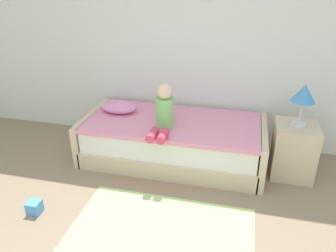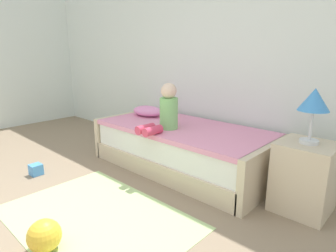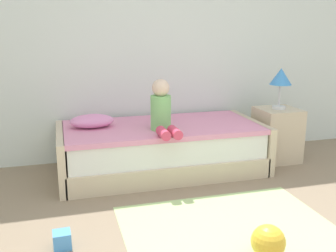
{
  "view_description": "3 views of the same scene",
  "coord_description": "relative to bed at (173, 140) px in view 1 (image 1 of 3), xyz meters",
  "views": [
    {
      "loc": [
        0.68,
        -1.37,
        2.09
      ],
      "look_at": [
        -0.08,
        1.75,
        0.55
      ],
      "focal_mm": 35.28,
      "sensor_mm": 36.0,
      "label": 1
    },
    {
      "loc": [
        1.94,
        -0.41,
        1.32
      ],
      "look_at": [
        -0.08,
        1.75,
        0.55
      ],
      "focal_mm": 30.41,
      "sensor_mm": 36.0,
      "label": 2
    },
    {
      "loc": [
        -1.08,
        -1.8,
        1.48
      ],
      "look_at": [
        -0.08,
        1.75,
        0.55
      ],
      "focal_mm": 41.83,
      "sensor_mm": 36.0,
      "label": 3
    }
  ],
  "objects": [
    {
      "name": "toy_block",
      "position": [
        -1.05,
        -1.27,
        -0.19
      ],
      "size": [
        0.12,
        0.12,
        0.12
      ],
      "primitive_type": "cube",
      "rotation": [
        0.0,
        0.0,
        1.61
      ],
      "color": "#4C99E5",
      "rests_on": "ground"
    },
    {
      "name": "table_lamp",
      "position": [
        1.35,
        -0.01,
        0.69
      ],
      "size": [
        0.24,
        0.24,
        0.45
      ],
      "color": "silver",
      "rests_on": "nightstand"
    },
    {
      "name": "bed",
      "position": [
        0.0,
        0.0,
        0.0
      ],
      "size": [
        2.11,
        1.0,
        0.5
      ],
      "color": "beige",
      "rests_on": "ground"
    },
    {
      "name": "area_rug",
      "position": [
        0.18,
        -1.3,
        -0.24
      ],
      "size": [
        1.6,
        1.1,
        0.01
      ],
      "primitive_type": "cube",
      "color": "#B2D189",
      "rests_on": "ground"
    },
    {
      "name": "nightstand",
      "position": [
        1.35,
        -0.01,
        0.05
      ],
      "size": [
        0.44,
        0.44,
        0.6
      ],
      "primitive_type": "cube",
      "color": "beige",
      "rests_on": "ground"
    },
    {
      "name": "pillow",
      "position": [
        -0.7,
        0.1,
        0.32
      ],
      "size": [
        0.44,
        0.3,
        0.13
      ],
      "primitive_type": "ellipsoid",
      "color": "#EA8CC6",
      "rests_on": "bed"
    },
    {
      "name": "wall_rear",
      "position": [
        0.08,
        0.6,
        1.2
      ],
      "size": [
        7.2,
        0.1,
        2.9
      ],
      "primitive_type": "cube",
      "color": "silver",
      "rests_on": "ground"
    },
    {
      "name": "child_figure",
      "position": [
        -0.05,
        -0.23,
        0.46
      ],
      "size": [
        0.2,
        0.51,
        0.5
      ],
      "color": "#7FC672",
      "rests_on": "bed"
    }
  ]
}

